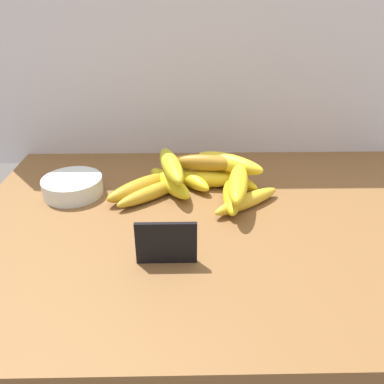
{
  "coord_description": "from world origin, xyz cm",
  "views": [
    {
      "loc": [
        -7.89,
        -71.43,
        47.83
      ],
      "look_at": [
        -6.45,
        3.39,
        8.0
      ],
      "focal_mm": 36.47,
      "sensor_mm": 36.0,
      "label": 1
    }
  ],
  "objects": [
    {
      "name": "banana_0",
      "position": [
        2.39,
        17.46,
        4.96
      ],
      "size": [
        16.49,
        16.86,
        3.92
      ],
      "primitive_type": "ellipsoid",
      "rotation": [
        0.0,
        0.0,
        5.48
      ],
      "color": "yellow",
      "rests_on": "counter_top"
    },
    {
      "name": "chalkboard_sign",
      "position": [
        -11.38,
        -14.33,
        6.86
      ],
      "size": [
        11.0,
        1.8,
        8.4
      ],
      "color": "black",
      "rests_on": "counter_top"
    },
    {
      "name": "back_wall",
      "position": [
        0.0,
        39.0,
        35.0
      ],
      "size": [
        130.0,
        2.0,
        70.0
      ],
      "primitive_type": "cube",
      "color": "silver",
      "rests_on": "ground"
    },
    {
      "name": "fruit_bowl",
      "position": [
        -34.95,
        12.29,
        5.14
      ],
      "size": [
        14.21,
        14.21,
        4.28
      ],
      "primitive_type": "cylinder",
      "color": "silver",
      "rests_on": "counter_top"
    },
    {
      "name": "banana_9",
      "position": [
        3.87,
        5.56,
        9.04
      ],
      "size": [
        7.31,
        19.01,
        4.34
      ],
      "primitive_type": "ellipsoid",
      "rotation": [
        0.0,
        0.0,
        4.55
      ],
      "color": "yellow",
      "rests_on": "banana_2"
    },
    {
      "name": "banana_11",
      "position": [
        -3.11,
        16.5,
        9.22
      ],
      "size": [
        17.15,
        6.21,
        4.07
      ],
      "primitive_type": "ellipsoid",
      "rotation": [
        0.0,
        0.0,
        6.15
      ],
      "color": "#A67522",
      "rests_on": "banana_5"
    },
    {
      "name": "banana_6",
      "position": [
        -7.84,
        17.61,
        5.09
      ],
      "size": [
        14.18,
        17.57,
        4.17
      ],
      "primitive_type": "ellipsoid",
      "rotation": [
        0.0,
        0.0,
        2.19
      ],
      "color": "yellow",
      "rests_on": "counter_top"
    },
    {
      "name": "banana_7",
      "position": [
        6.01,
        5.1,
        4.68
      ],
      "size": [
        17.2,
        13.63,
        3.35
      ],
      "primitive_type": "ellipsoid",
      "rotation": [
        0.0,
        0.0,
        3.76
      ],
      "color": "gold",
      "rests_on": "counter_top"
    },
    {
      "name": "banana_5",
      "position": [
        -3.83,
        15.76,
        5.09
      ],
      "size": [
        17.32,
        6.31,
        4.19
      ],
      "primitive_type": "ellipsoid",
      "rotation": [
        0.0,
        0.0,
        6.16
      ],
      "color": "yellow",
      "rests_on": "counter_top"
    },
    {
      "name": "banana_1",
      "position": [
        -15.27,
        9.9,
        4.73
      ],
      "size": [
        17.9,
        15.91,
        3.45
      ],
      "primitive_type": "ellipsoid",
      "rotation": [
        0.0,
        0.0,
        0.7
      ],
      "color": "gold",
      "rests_on": "counter_top"
    },
    {
      "name": "counter_top",
      "position": [
        0.0,
        0.0,
        1.5
      ],
      "size": [
        110.0,
        76.0,
        3.0
      ],
      "primitive_type": "cube",
      "color": "brown",
      "rests_on": "ground"
    },
    {
      "name": "banana_4",
      "position": [
        -18.32,
        11.65,
        5.14
      ],
      "size": [
        17.34,
        16.2,
        4.29
      ],
      "primitive_type": "ellipsoid",
      "rotation": [
        0.0,
        0.0,
        3.87
      ],
      "color": "#BA8C20",
      "rests_on": "counter_top"
    },
    {
      "name": "banana_10",
      "position": [
        -11.25,
        14.43,
        9.49
      ],
      "size": [
        8.64,
        20.05,
        4.38
      ],
      "primitive_type": "ellipsoid",
      "rotation": [
        0.0,
        0.0,
        1.8
      ],
      "color": "gold",
      "rests_on": "banana_3"
    },
    {
      "name": "banana_2",
      "position": [
        2.58,
        6.61,
        4.93
      ],
      "size": [
        4.79,
        16.08,
        3.87
      ],
      "primitive_type": "ellipsoid",
      "rotation": [
        0.0,
        0.0,
        4.65
      ],
      "color": "gold",
      "rests_on": "counter_top"
    },
    {
      "name": "banana_8",
      "position": [
        3.05,
        16.44,
        9.11
      ],
      "size": [
        17.38,
        13.96,
        4.38
      ],
      "primitive_type": "ellipsoid",
      "rotation": [
        0.0,
        0.0,
        5.67
      ],
      "color": "yellow",
      "rests_on": "banana_0"
    },
    {
      "name": "banana_3",
      "position": [
        -11.76,
        13.54,
        5.15
      ],
      "size": [
        12.93,
        17.09,
        4.3
      ],
      "primitive_type": "ellipsoid",
      "rotation": [
        0.0,
        0.0,
        2.13
      ],
      "color": "gold",
      "rests_on": "counter_top"
    }
  ]
}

